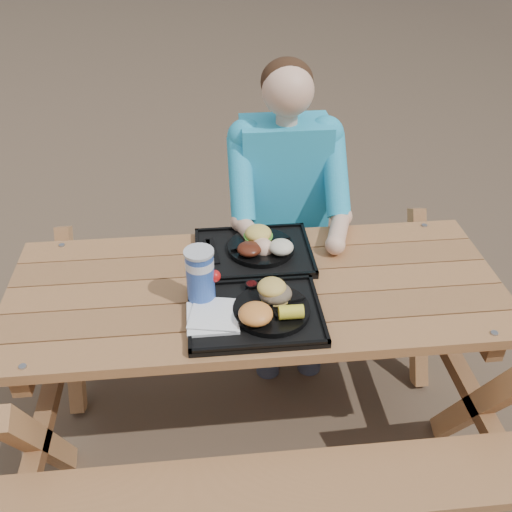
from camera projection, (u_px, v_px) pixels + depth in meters
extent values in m
plane|color=#999999|center=(256.00, 420.00, 2.50)|extent=(60.00, 60.00, 0.00)
cube|color=black|center=(255.00, 315.00, 1.93)|extent=(0.45, 0.35, 0.02)
cube|color=black|center=(253.00, 253.00, 2.22)|extent=(0.45, 0.35, 0.02)
cylinder|color=black|center=(271.00, 310.00, 1.91)|extent=(0.26, 0.26, 0.02)
cylinder|color=black|center=(261.00, 247.00, 2.22)|extent=(0.26, 0.26, 0.02)
cube|color=white|center=(212.00, 317.00, 1.89)|extent=(0.17, 0.17, 0.02)
cylinder|color=#153FA3|center=(200.00, 277.00, 1.92)|extent=(0.10, 0.10, 0.19)
cylinder|color=#320505|center=(252.00, 286.00, 2.01)|extent=(0.05, 0.05, 0.03)
cylinder|color=yellow|center=(269.00, 287.00, 2.01)|extent=(0.05, 0.05, 0.03)
ellipsoid|color=#F39740|center=(256.00, 314.00, 1.84)|extent=(0.11, 0.11, 0.06)
cube|color=black|center=(213.00, 251.00, 2.22)|extent=(0.05, 0.18, 0.01)
ellipsoid|color=#511D10|center=(249.00, 249.00, 2.16)|extent=(0.09, 0.09, 0.04)
ellipsoid|color=#EEE5CA|center=(281.00, 247.00, 2.16)|extent=(0.09, 0.09, 0.05)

